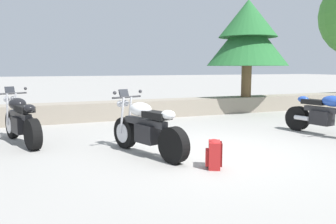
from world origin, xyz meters
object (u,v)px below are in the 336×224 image
Objects in this scene: motorcycle_blue_far_right at (325,115)px; rider_backpack at (214,153)px; motorcycle_white_centre at (146,129)px; pine_tree_far_left at (248,34)px; motorcycle_black_near_left at (21,121)px.

motorcycle_blue_far_right reaches higher than rider_backpack.
motorcycle_white_centre is at bearing -178.38° from motorcycle_blue_far_right.
motorcycle_blue_far_right is 4.87m from pine_tree_far_left.
pine_tree_far_left is (4.50, 5.59, 2.52)m from rider_backpack.
motorcycle_black_near_left is at bearing 165.42° from motorcycle_blue_far_right.
rider_backpack is 0.14× the size of pine_tree_far_left.
rider_backpack is at bearing -58.98° from motorcycle_white_centre.
motorcycle_white_centre reaches higher than rider_backpack.
motorcycle_black_near_left is 4.28× the size of rider_backpack.
motorcycle_blue_far_right is 4.37× the size of rider_backpack.
motorcycle_black_near_left and motorcycle_white_centre have the same top height.
rider_backpack is (-3.77, -1.34, -0.24)m from motorcycle_blue_far_right.
pine_tree_far_left is at bearing 39.92° from motorcycle_white_centre.
rider_backpack is 7.60m from pine_tree_far_left.
motorcycle_black_near_left is 0.59× the size of pine_tree_far_left.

